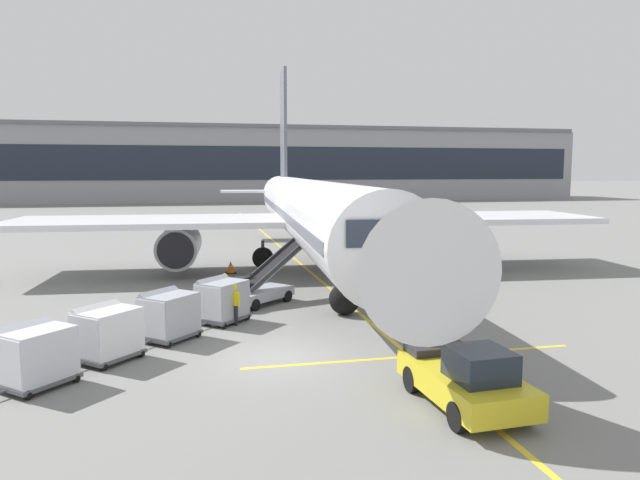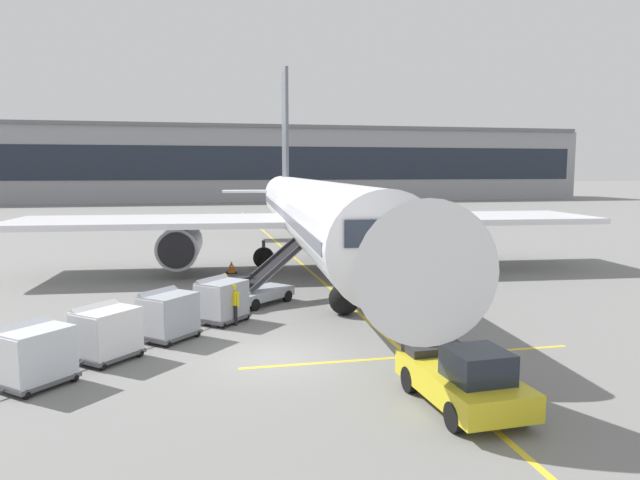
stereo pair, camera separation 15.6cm
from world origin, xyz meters
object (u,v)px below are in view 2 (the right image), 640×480
Objects in this scene: belt_loader at (263,285)px; safety_cone_engine_keepout at (208,284)px; baggage_cart_third at (105,332)px; safety_cone_wingtip at (231,267)px; ground_crew_marshaller at (214,303)px; baggage_cart_lead at (221,299)px; baggage_cart_second at (167,314)px; ground_crew_by_carts at (234,302)px; baggage_cart_fourth at (33,354)px; ground_crew_by_loader at (225,289)px; pushback_tug at (463,378)px; parked_airplane at (311,212)px.

belt_loader is 6.62× the size of safety_cone_engine_keepout.
safety_cone_wingtip is at bearing 72.20° from baggage_cart_third.
ground_crew_marshaller is at bearing -121.82° from belt_loader.
baggage_cart_lead is 1.47× the size of ground_crew_marshaller.
baggage_cart_third is at bearing -136.56° from ground_crew_marshaller.
baggage_cart_second reaches higher than safety_cone_engine_keepout.
ground_crew_by_carts reaches higher than safety_cone_wingtip.
baggage_cart_fourth is 10.51m from ground_crew_by_loader.
safety_cone_wingtip is at bearing 84.35° from baggage_cart_lead.
ground_crew_by_loader is at bearing 78.15° from ground_crew_marshaller.
safety_cone_engine_keepout is (1.73, 9.13, -0.65)m from baggage_cart_second.
baggage_cart_fourth is 0.57× the size of pushback_tug.
baggage_cart_fourth is at bearing -110.75° from safety_cone_wingtip.
belt_loader is 6.18× the size of safety_cone_wingtip.
ground_crew_by_carts is at bearing 31.41° from baggage_cart_second.
safety_cone_wingtip is at bearing 73.07° from safety_cone_engine_keepout.
ground_crew_by_loader is at bearing 94.94° from ground_crew_by_carts.
baggage_cart_third is 1.47× the size of ground_crew_by_carts.
baggage_cart_fourth is at bearing -129.55° from belt_loader.
parked_airplane reaches higher than pushback_tug.
baggage_cart_lead is at bearing -95.65° from safety_cone_wingtip.
ground_crew_by_carts is 2.26× the size of safety_cone_wingtip.
parked_airplane is 23.06m from pushback_tug.
baggage_cart_lead is at bearing 46.11° from baggage_cart_second.
baggage_cart_fourth is 14.43m from safety_cone_engine_keepout.
belt_loader reaches higher than baggage_cart_second.
belt_loader is 6.97m from baggage_cart_second.
pushback_tug is 23.28m from safety_cone_wingtip.
parked_airplane is 27.47× the size of ground_crew_marshaller.
baggage_cart_lead is 0.81m from ground_crew_marshaller.
pushback_tug is 11.45m from ground_crew_by_carts.
safety_cone_wingtip is at bearing -178.86° from parked_airplane.
pushback_tug is (6.04, -10.62, -0.17)m from baggage_cart_lead.
belt_loader reaches higher than pushback_tug.
belt_loader is 1.06× the size of pushback_tug.
ground_crew_by_carts is 7.61m from safety_cone_engine_keepout.
baggage_cart_lead reaches higher than safety_cone_wingtip.
baggage_cart_second is at bearing -133.89° from baggage_cart_lead.
ground_crew_by_carts is (-5.52, 10.03, 0.17)m from pushback_tug.
baggage_cart_second reaches higher than ground_crew_marshaller.
ground_crew_by_carts and ground_crew_marshaller have the same top height.
safety_cone_engine_keepout is at bearing 93.19° from baggage_cart_lead.
baggage_cart_fourth is 3.32× the size of safety_cone_wingtip.
belt_loader reaches higher than ground_crew_marshaller.
safety_cone_engine_keepout is (-2.56, 3.65, -0.52)m from belt_loader.
ground_crew_by_loader is at bearing 54.42° from baggage_cart_fourth.
parked_airplane is 14.86m from ground_crew_marshaller.
ground_crew_marshaller reaches higher than safety_cone_engine_keepout.
baggage_cart_lead and baggage_cart_third have the same top height.
baggage_cart_lead is 3.05m from baggage_cart_second.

